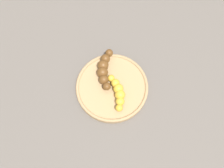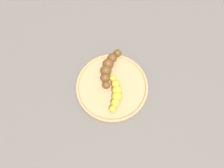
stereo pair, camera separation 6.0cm
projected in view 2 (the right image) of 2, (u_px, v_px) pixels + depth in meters
ground_plane at (112, 88)px, 0.71m from camera, size 2.40×2.40×0.00m
fruit_bowl at (112, 87)px, 0.69m from camera, size 0.23×0.23×0.02m
banana_spotted at (116, 93)px, 0.66m from camera, size 0.12×0.05×0.03m
banana_overripe at (109, 68)px, 0.69m from camera, size 0.13×0.08×0.04m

